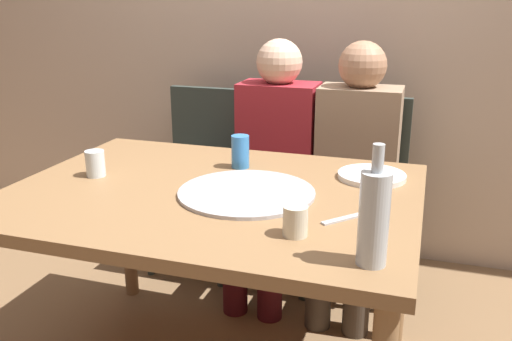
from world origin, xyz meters
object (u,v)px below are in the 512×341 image
chair_middle (281,174)px  chair_right (357,181)px  dining_table (213,212)px  guest_in_sweater (273,157)px  tumbler_far (295,221)px  table_knife (353,216)px  guest_in_beanie (354,164)px  pizza_tray (247,192)px  plate_stack (372,176)px  soda_can (240,152)px  wine_bottle (374,217)px  chair_left (204,166)px  tumbler_near (95,164)px

chair_middle → chair_right: same height
dining_table → guest_in_sweater: (-0.01, 0.75, -0.02)m
chair_right → guest_in_sweater: size_ratio=0.77×
tumbler_far → table_knife: (0.13, 0.17, -0.04)m
dining_table → tumbler_far: bearing=-37.6°
dining_table → chair_right: 0.99m
chair_right → guest_in_beanie: size_ratio=0.77×
pizza_tray → chair_middle: chair_middle is taller
tumbler_far → guest_in_beanie: size_ratio=0.07×
table_knife → chair_right: bearing=-131.5°
table_knife → plate_stack: bearing=-139.4°
guest_in_sweater → guest_in_beanie: bearing=-180.0°
plate_stack → chair_middle: size_ratio=0.26×
chair_right → dining_table: bearing=67.9°
tumbler_far → soda_can: 0.63m
wine_bottle → plate_stack: bearing=96.2°
soda_can → chair_left: (-0.43, 0.64, -0.29)m
tumbler_near → chair_left: chair_left is taller
tumbler_far → chair_right: chair_right is taller
soda_can → guest_in_beanie: bearing=53.7°
plate_stack → dining_table: bearing=-150.1°
guest_in_beanie → chair_middle: bearing=-22.0°
chair_right → table_knife: bearing=96.4°
chair_left → chair_middle: size_ratio=1.00×
guest_in_beanie → chair_right: bearing=-90.0°
chair_middle → guest_in_sweater: guest_in_sweater is taller
wine_bottle → soda_can: 0.84m
table_knife → chair_middle: (-0.49, 1.00, -0.23)m
pizza_tray → chair_right: (0.24, 0.91, -0.23)m
chair_left → chair_right: size_ratio=1.00×
tumbler_far → chair_middle: (-0.36, 1.17, -0.27)m
plate_stack → chair_middle: bearing=128.6°
pizza_tray → chair_left: 1.08m
wine_bottle → guest_in_beanie: bearing=99.8°
chair_left → guest_in_sweater: bearing=159.9°
wine_bottle → guest_in_beanie: 1.16m
dining_table → chair_middle: chair_middle is taller
chair_middle → soda_can: bearing=91.3°
table_knife → chair_middle: chair_middle is taller
guest_in_beanie → guest_in_sweater: bearing=0.0°
tumbler_far → table_knife: size_ratio=0.38×
pizza_tray → chair_left: size_ratio=0.49×
tumbler_near → tumbler_far: bearing=-19.1°
soda_can → guest_in_sweater: 0.52m
guest_in_sweater → chair_right: bearing=-158.0°
table_knife → chair_right: (-0.11, 1.00, -0.23)m
dining_table → chair_left: chair_left is taller
wine_bottle → guest_in_sweater: bearing=116.8°
soda_can → guest_in_beanie: size_ratio=0.10×
pizza_tray → table_knife: bearing=-13.8°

